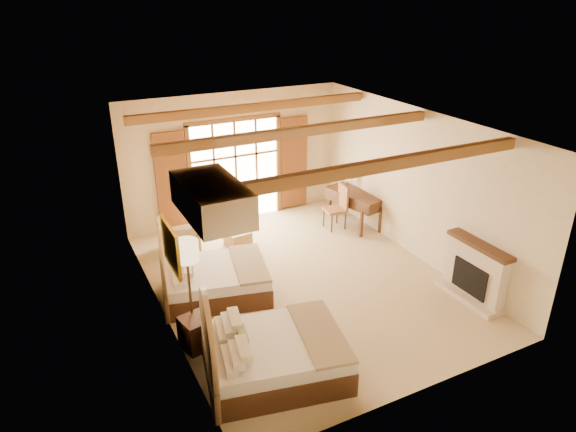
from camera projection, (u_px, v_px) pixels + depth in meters
floor at (301, 281)px, 10.33m from camera, size 7.00×7.00×0.00m
wall_back at (234, 158)px, 12.53m from camera, size 5.50×0.00×5.50m
wall_left at (157, 237)px, 8.55m from camera, size 0.00×7.00×7.00m
wall_right at (417, 185)px, 10.81m from camera, size 0.00×7.00×7.00m
ceiling at (303, 124)px, 9.03m from camera, size 7.00×7.00×0.00m
ceiling_beams at (303, 131)px, 9.08m from camera, size 5.39×4.60×0.18m
french_doors at (236, 172)px, 12.63m from camera, size 3.95×0.08×2.60m
fireplace at (475, 274)px, 9.56m from camera, size 0.46×1.40×1.16m
painting at (171, 247)px, 7.90m from camera, size 0.06×0.95×0.75m
canopy_valance at (212, 199)px, 6.51m from camera, size 0.70×1.40×0.45m
bed_near at (266, 355)px, 7.62m from camera, size 2.37×1.96×1.37m
bed_far at (208, 279)px, 9.65m from camera, size 2.26×1.88×1.29m
nightstand at (196, 333)px, 8.33m from camera, size 0.55×0.55×0.55m
floor_lamp at (187, 257)px, 7.95m from camera, size 0.39×0.39×1.85m
armchair at (179, 236)px, 11.30m from camera, size 0.93×0.95×0.78m
ottoman at (238, 238)px, 11.67m from camera, size 0.56×0.56×0.36m
desk at (354, 207)px, 12.67m from camera, size 0.97×1.64×0.83m
desk_chair at (336, 215)px, 12.49m from camera, size 0.53×0.53×1.09m
desk_lamp at (347, 177)px, 12.74m from camera, size 0.18×0.18×0.35m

